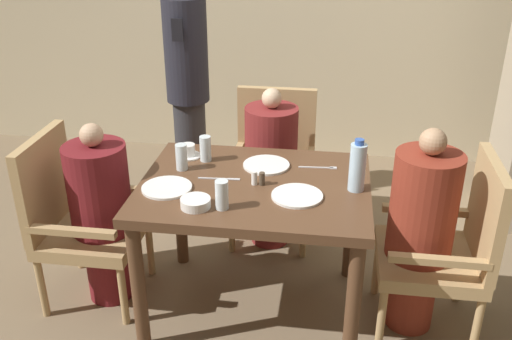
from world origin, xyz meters
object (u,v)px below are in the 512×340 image
Objects in this scene: plate_main_right at (297,196)px; glass_tall_far at (222,195)px; chair_right_side at (449,244)px; plate_dessert_center at (266,165)px; chair_left_side at (76,216)px; glass_tall_mid at (205,149)px; diner_in_right_chair at (420,231)px; diner_in_left_chair at (102,213)px; diner_in_far_chair at (271,167)px; glass_tall_near at (182,157)px; chair_far_side at (274,162)px; standing_host at (188,83)px; teacup_with_saucer at (188,151)px; plate_main_left at (167,188)px; water_bottle at (357,166)px; bowl_small at (196,203)px.

glass_tall_far is at bearing -154.45° from plate_main_right.
chair_right_side is 3.88× the size of plate_dessert_center.
glass_tall_mid is at bearing 18.76° from chair_left_side.
diner_in_right_chair is 0.64m from plate_main_right.
diner_in_far_chair reaches higher than diner_in_left_chair.
glass_tall_near reaches higher than plate_dessert_center.
plate_dessert_center is at bearing -87.15° from chair_far_side.
standing_host is at bearing 124.18° from plate_main_right.
diner_in_far_chair is 1.18m from chair_right_side.
chair_far_side is at bearing 41.00° from chair_left_side.
chair_far_side is 6.86× the size of glass_tall_far.
plate_main_right is 0.65m from glass_tall_near.
chair_left_side is at bearing 180.00° from chair_right_side.
standing_host is 12.41× the size of teacup_with_saucer.
plate_main_right is at bearing -55.82° from standing_host.
diner_in_right_chair is 1.24m from glass_tall_near.
plate_main_right is at bearing 0.67° from plate_main_left.
teacup_with_saucer is (-1.22, 0.26, 0.23)m from diner_in_right_chair.
diner_in_far_chair is at bearing 144.38° from chair_right_side.
diner_in_right_chair reaches higher than chair_left_side.
glass_tall_near is 1.00× the size of glass_tall_far.
standing_host is at bearing 142.16° from diner_in_right_chair.
water_bottle is (-0.33, 0.00, 0.32)m from diner_in_right_chair.
diner_in_left_chair is at bearing 180.00° from diner_in_right_chair.
bowl_small reaches higher than plate_main_left.
standing_host reaches higher than chair_left_side.
plate_dessert_center is (0.85, 0.20, 0.24)m from diner_in_left_chair.
chair_right_side is at bearing -0.50° from water_bottle.
diner_in_left_chair is at bearing 180.00° from chair_right_side.
glass_tall_near is at bearing 85.85° from plate_main_left.
diner_in_left_chair is 0.81m from glass_tall_far.
diner_in_far_chair is 0.84m from standing_host.
plate_main_left is 1.76× the size of bowl_small.
chair_far_side reaches higher than plate_main_left.
glass_tall_near is (-1.35, 0.10, 0.34)m from chair_right_side.
glass_tall_mid is at bearing 23.56° from diner_in_left_chair.
chair_left_side is 1.05m from plate_dessert_center.
bowl_small is at bearing -165.26° from diner_in_right_chair.
chair_right_side is 0.16m from diner_in_right_chair.
teacup_with_saucer is 0.99× the size of glass_tall_near.
diner_in_right_chair is at bearing -0.73° from water_bottle.
plate_dessert_center is (0.03, -0.49, 0.24)m from diner_in_far_chair.
diner_in_right_chair is at bearing -45.75° from chair_far_side.
plate_main_left is (0.41, -0.12, 0.24)m from diner_in_left_chair.
plate_main_right is at bearing -5.53° from chair_left_side.
diner_in_right_chair is (0.81, -0.69, 0.03)m from diner_in_far_chair.
plate_main_left is 0.93× the size of water_bottle.
bowl_small is at bearing -74.46° from standing_host.
plate_dessert_center is at bearing -8.23° from teacup_with_saucer.
diner_in_left_chair is at bearing 0.00° from chair_left_side.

